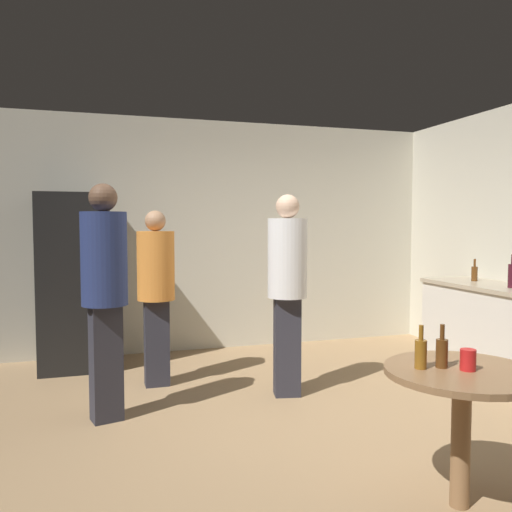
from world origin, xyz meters
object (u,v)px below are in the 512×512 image
object	(u,v)px
beer_bottle_amber	(421,353)
wine_bottle_on_counter	(512,275)
person_in_orange_shirt	(156,284)
person_in_white_shirt	(287,278)
foreground_table	(462,389)
refrigerator	(75,281)
person_in_navy_shirt	(105,282)
beer_bottle_on_counter	(474,273)
plastic_cup_red	(468,360)
beer_bottle_brown	(442,352)

from	to	relation	value
beer_bottle_amber	wine_bottle_on_counter	bearing A→B (deg)	37.17
person_in_orange_shirt	person_in_white_shirt	distance (m)	1.22
person_in_white_shirt	foreground_table	bearing A→B (deg)	18.57
refrigerator	person_in_navy_shirt	distance (m)	1.63
refrigerator	beer_bottle_amber	distance (m)	3.79
beer_bottle_amber	person_in_orange_shirt	size ratio (longest dim) A/B	0.14
beer_bottle_on_counter	person_in_orange_shirt	bearing A→B (deg)	173.90
beer_bottle_on_counter	plastic_cup_red	xyz separation A→B (m)	(-1.90, -2.23, -0.19)
foreground_table	person_in_white_shirt	world-z (taller)	person_in_white_shirt
wine_bottle_on_counter	beer_bottle_on_counter	xyz separation A→B (m)	(0.06, 0.57, -0.03)
wine_bottle_on_counter	beer_bottle_on_counter	size ratio (longest dim) A/B	1.35
person_in_orange_shirt	wine_bottle_on_counter	bearing A→B (deg)	73.22
wine_bottle_on_counter	beer_bottle_amber	xyz separation A→B (m)	(-2.05, -1.56, -0.20)
wine_bottle_on_counter	person_in_white_shirt	world-z (taller)	person_in_white_shirt
beer_bottle_brown	beer_bottle_on_counter	bearing A→B (deg)	47.08
foreground_table	beer_bottle_brown	xyz separation A→B (m)	(-0.08, 0.06, 0.19)
person_in_orange_shirt	beer_bottle_amber	bearing A→B (deg)	23.48
person_in_navy_shirt	person_in_orange_shirt	bearing A→B (deg)	134.29
beer_bottle_on_counter	beer_bottle_amber	bearing A→B (deg)	-134.77
refrigerator	person_in_white_shirt	size ratio (longest dim) A/B	1.03
beer_bottle_on_counter	refrigerator	bearing A→B (deg)	163.36
foreground_table	person_in_orange_shirt	size ratio (longest dim) A/B	0.50
beer_bottle_on_counter	plastic_cup_red	size ratio (longest dim) A/B	2.09
refrigerator	person_in_orange_shirt	xyz separation A→B (m)	(0.74, -0.84, 0.04)
beer_bottle_brown	person_in_navy_shirt	distance (m)	2.42
beer_bottle_on_counter	foreground_table	size ratio (longest dim) A/B	0.29
person_in_navy_shirt	beer_bottle_amber	bearing A→B (deg)	27.82
foreground_table	beer_bottle_amber	world-z (taller)	beer_bottle_amber
beer_bottle_on_counter	beer_bottle_amber	xyz separation A→B (m)	(-2.11, -2.13, -0.17)
foreground_table	beer_bottle_amber	size ratio (longest dim) A/B	3.48
person_in_navy_shirt	beer_bottle_brown	bearing A→B (deg)	29.61
beer_bottle_amber	person_in_navy_shirt	size ratio (longest dim) A/B	0.13
foreground_table	refrigerator	bearing A→B (deg)	121.09
plastic_cup_red	wine_bottle_on_counter	bearing A→B (deg)	42.02
beer_bottle_brown	person_in_white_shirt	size ratio (longest dim) A/B	0.13
refrigerator	plastic_cup_red	bearing A→B (deg)	-58.95
wine_bottle_on_counter	beer_bottle_brown	world-z (taller)	wine_bottle_on_counter
person_in_navy_shirt	person_in_white_shirt	distance (m)	1.52
person_in_white_shirt	beer_bottle_amber	bearing A→B (deg)	12.70
foreground_table	beer_bottle_amber	bearing A→B (deg)	159.45
beer_bottle_on_counter	beer_bottle_brown	size ratio (longest dim) A/B	1.00
beer_bottle_brown	person_in_navy_shirt	size ratio (longest dim) A/B	0.13
beer_bottle_brown	plastic_cup_red	xyz separation A→B (m)	(0.10, -0.08, -0.03)
plastic_cup_red	person_in_white_shirt	bearing A→B (deg)	97.68
beer_bottle_amber	person_in_navy_shirt	distance (m)	2.33
beer_bottle_amber	person_in_orange_shirt	world-z (taller)	person_in_orange_shirt
refrigerator	beer_bottle_on_counter	xyz separation A→B (m)	(3.95, -1.18, 0.08)
plastic_cup_red	person_in_white_shirt	xyz separation A→B (m)	(-0.26, 1.96, 0.23)
beer_bottle_on_counter	person_in_orange_shirt	size ratio (longest dim) A/B	0.14
wine_bottle_on_counter	plastic_cup_red	size ratio (longest dim) A/B	2.82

